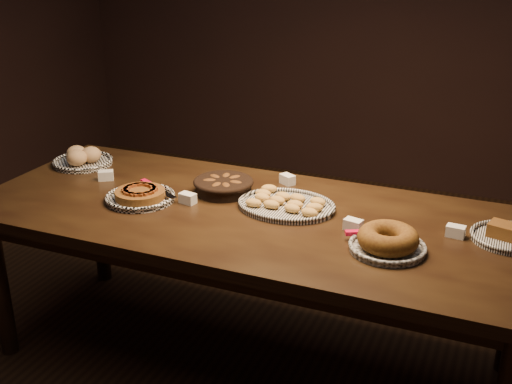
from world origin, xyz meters
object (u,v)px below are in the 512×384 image
at_px(madeleine_platter, 286,204).
at_px(bundt_cake_plate, 388,241).
at_px(apple_tart_plate, 140,196).
at_px(buffet_table, 251,227).

distance_m(madeleine_platter, bundt_cake_plate, 0.53).
xyz_separation_m(apple_tart_plate, bundt_cake_plate, (1.10, -0.06, 0.02)).
bearing_deg(apple_tart_plate, bundt_cake_plate, 8.97).
relative_size(buffet_table, madeleine_platter, 5.74).
xyz_separation_m(apple_tart_plate, madeleine_platter, (0.62, 0.17, -0.00)).
height_order(buffet_table, bundt_cake_plate, bundt_cake_plate).
bearing_deg(apple_tart_plate, buffet_table, 20.80).
bearing_deg(buffet_table, apple_tart_plate, -171.38).
bearing_deg(apple_tart_plate, madeleine_platter, 27.27).
bearing_deg(buffet_table, bundt_cake_plate, -12.72).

